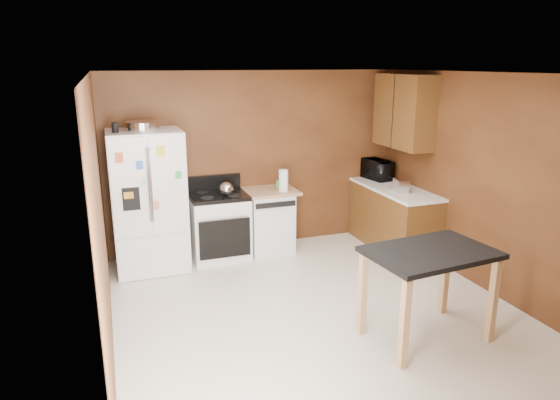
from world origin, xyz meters
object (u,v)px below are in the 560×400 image
refrigerator (149,201)px  gas_range (219,225)px  pen_cup (115,128)px  island (430,265)px  microwave (377,170)px  paper_towel (283,181)px  dishwasher (269,220)px  roasting_pan (143,126)px  toaster (401,186)px  kettle (226,189)px  green_canister (280,184)px

refrigerator → gas_range: bearing=3.8°
pen_cup → island: size_ratio=0.10×
microwave → refrigerator: (-3.38, -0.14, -0.13)m
paper_towel → microwave: (1.57, 0.19, -0.01)m
gas_range → dishwasher: gas_range is taller
roasting_pan → toaster: 3.46m
island → dishwasher: bearing=104.4°
kettle → toaster: 2.36m
roasting_pan → dishwasher: 2.15m
toaster → microwave: bearing=95.6°
dishwasher → paper_towel: bearing=-37.0°
roasting_pan → microwave: size_ratio=0.89×
toaster → refrigerator: bearing=-178.9°
paper_towel → roasting_pan: bearing=177.8°
toaster → pen_cup: bearing=-176.5°
pen_cup → refrigerator: bearing=15.5°
roasting_pan → toaster: roasting_pan is taller
island → paper_towel: bearing=101.4°
microwave → refrigerator: 3.38m
green_canister → gas_range: (-0.90, -0.06, -0.49)m
refrigerator → dishwasher: 1.69m
paper_towel → island: size_ratio=0.24×
roasting_pan → kettle: 1.32m
paper_towel → pen_cup: bearing=-178.8°
kettle → gas_range: (-0.09, 0.12, -0.53)m
toaster → dishwasher: size_ratio=0.27×
toaster → dishwasher: bearing=168.3°
pen_cup → dishwasher: (1.96, 0.18, -1.41)m
toaster → dishwasher: (-1.65, 0.73, -0.53)m
gas_range → island: size_ratio=0.89×
dishwasher → microwave: bearing=1.9°
kettle → green_canister: 0.83m
roasting_pan → microwave: 3.48m
roasting_pan → toaster: bearing=-11.6°
green_canister → refrigerator: bearing=-176.1°
toaster → refrigerator: size_ratio=0.13×
refrigerator → toaster: bearing=-11.2°
kettle → paper_towel: 0.81m
pen_cup → toaster: pen_cup is taller
refrigerator → dishwasher: (1.63, 0.09, -0.45)m
island → pen_cup: bearing=136.1°
roasting_pan → microwave: roasting_pan is taller
paper_towel → toaster: paper_towel is taller
paper_towel → green_canister: size_ratio=2.60×
kettle → dishwasher: bearing=12.6°
dishwasher → kettle: bearing=-167.4°
dishwasher → pen_cup: bearing=-174.9°
dishwasher → toaster: bearing=-23.9°
pen_cup → paper_towel: (2.13, 0.04, -0.82)m
kettle → gas_range: size_ratio=0.17×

